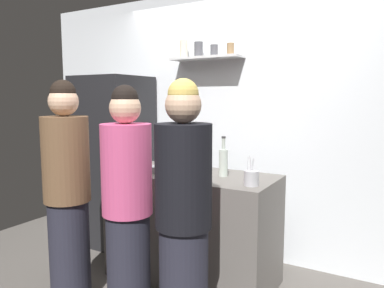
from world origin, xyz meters
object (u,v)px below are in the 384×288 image
person_blonde (184,220)px  person_brown_jacket (67,195)px  baking_pan (170,169)px  wine_bottle_amber_glass (197,158)px  refrigerator (114,160)px  utensil_holder (251,178)px  water_bottle_plastic (200,160)px  person_pink_top (127,208)px  wine_bottle_pale_glass (223,161)px

person_blonde → person_brown_jacket: 1.03m
baking_pan → wine_bottle_amber_glass: bearing=59.9°
refrigerator → utensil_holder: bearing=-15.7°
water_bottle_plastic → utensil_holder: bearing=-24.2°
refrigerator → person_brown_jacket: 1.24m
baking_pan → utensil_holder: bearing=-8.2°
baking_pan → person_pink_top: (0.11, -0.70, -0.14)m
wine_bottle_pale_glass → water_bottle_plastic: 0.25m
utensil_holder → wine_bottle_amber_glass: wine_bottle_amber_glass is taller
refrigerator → person_pink_top: 1.53m
utensil_holder → refrigerator: bearing=164.3°
wine_bottle_amber_glass → person_pink_top: size_ratio=0.17×
utensil_holder → water_bottle_plastic: water_bottle_plastic is taller
water_bottle_plastic → person_blonde: bearing=-67.2°
wine_bottle_pale_glass → water_bottle_plastic: wine_bottle_pale_glass is taller
person_blonde → refrigerator: bearing=-91.1°
baking_pan → utensil_holder: utensil_holder is taller
wine_bottle_amber_glass → baking_pan: bearing=-120.1°
baking_pan → wine_bottle_pale_glass: wine_bottle_pale_glass is taller
utensil_holder → water_bottle_plastic: (-0.56, 0.25, 0.05)m
person_pink_top → wine_bottle_amber_glass: bearing=65.7°
utensil_holder → water_bottle_plastic: bearing=155.8°
person_blonde → utensil_holder: bearing=-160.1°
baking_pan → person_brown_jacket: bearing=-120.2°
water_bottle_plastic → wine_bottle_pale_glass: bearing=-14.0°
water_bottle_plastic → person_pink_top: 0.88m
wine_bottle_amber_glass → refrigerator: bearing=172.2°
baking_pan → person_blonde: (0.60, -0.77, -0.12)m
utensil_holder → person_pink_top: size_ratio=0.13×
wine_bottle_pale_glass → person_pink_top: person_pink_top is taller
wine_bottle_amber_glass → person_pink_top: 0.96m
baking_pan → person_brown_jacket: 0.86m
wine_bottle_amber_glass → water_bottle_plastic: 0.12m
wine_bottle_amber_glass → person_pink_top: bearing=-91.0°
refrigerator → person_brown_jacket: refrigerator is taller
water_bottle_plastic → person_brown_jacket: (-0.65, -0.88, -0.19)m
wine_bottle_amber_glass → person_blonde: size_ratio=0.17×
refrigerator → person_blonde: refrigerator is taller
refrigerator → person_pink_top: (1.08, -1.08, -0.08)m
person_blonde → person_pink_top: size_ratio=1.02×
refrigerator → utensil_holder: refrigerator is taller
wine_bottle_pale_glass → utensil_holder: bearing=-31.2°
utensil_holder → wine_bottle_amber_glass: 0.73m
wine_bottle_amber_glass → person_brown_jacket: size_ratio=0.17×
wine_bottle_pale_glass → person_pink_top: 0.89m
wine_bottle_amber_glass → person_pink_top: (-0.02, -0.93, -0.22)m
wine_bottle_pale_glass → person_blonde: 0.88m
wine_bottle_amber_glass → water_bottle_plastic: (0.09, -0.09, -0.00)m
person_blonde → water_bottle_plastic: bearing=-122.1°
baking_pan → water_bottle_plastic: water_bottle_plastic is taller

